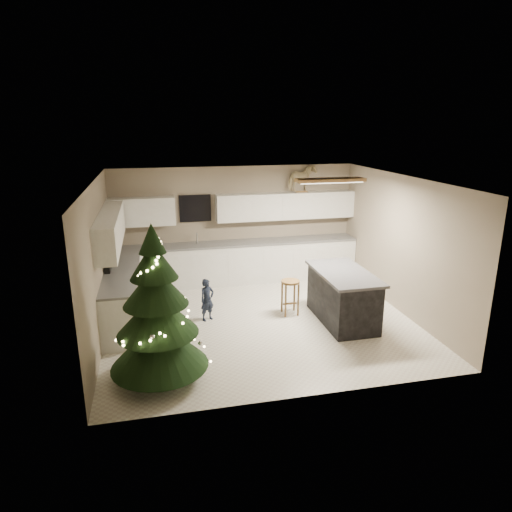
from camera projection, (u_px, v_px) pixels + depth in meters
name	position (u px, v px, depth m)	size (l,w,h in m)	color
ground_plane	(260.00, 321.00, 8.46)	(5.50, 5.50, 0.00)	silver
room_shell	(262.00, 229.00, 7.97)	(5.52, 5.02, 2.61)	gray
cabinetry	(200.00, 259.00, 9.59)	(5.50, 3.20, 2.00)	white
island	(343.00, 296.00, 8.33)	(0.90, 1.70, 0.95)	black
bar_stool	(290.00, 289.00, 8.63)	(0.35, 0.35, 0.67)	brown
christmas_tree	(157.00, 318.00, 6.30)	(1.43, 1.38, 2.28)	#3F2816
toddler	(207.00, 300.00, 8.39)	(0.29, 0.19, 0.80)	black
rocking_horse	(302.00, 178.00, 10.30)	(0.75, 0.56, 0.60)	brown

